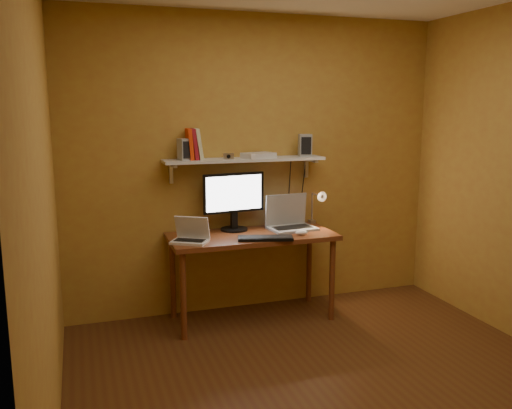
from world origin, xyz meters
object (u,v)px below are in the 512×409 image
object	(u,v)px
laptop	(289,220)
mouse	(302,233)
desk	(252,244)
shelf_camera	(229,156)
netbook	(191,235)
desk_lamp	(318,203)
wall_shelf	(245,160)
keyboard	(265,238)
router	(258,155)
monitor	(234,198)
speaker_right	(305,145)
speaker_left	(185,149)

from	to	relation	value
laptop	mouse	distance (m)	0.27
desk	shelf_camera	bearing A→B (deg)	144.05
netbook	desk_lamp	bearing A→B (deg)	41.70
mouse	wall_shelf	bearing A→B (deg)	139.28
laptop	keyboard	world-z (taller)	laptop
keyboard	desk	bearing A→B (deg)	117.02
desk_lamp	router	bearing A→B (deg)	174.25
laptop	mouse	world-z (taller)	laptop
mouse	keyboard	bearing A→B (deg)	-168.86
mouse	router	bearing A→B (deg)	130.03
wall_shelf	monitor	size ratio (longest dim) A/B	2.53
desk	mouse	bearing A→B (deg)	-22.05
desk	speaker_right	bearing A→B (deg)	18.90
mouse	router	distance (m)	0.76
netbook	shelf_camera	xyz separation A→B (m)	(0.38, 0.22, 0.60)
laptop	mouse	bearing A→B (deg)	-94.76
wall_shelf	netbook	bearing A→B (deg)	-151.60
wall_shelf	netbook	size ratio (longest dim) A/B	4.12
keyboard	mouse	xyz separation A→B (m)	(0.34, 0.06, 0.01)
wall_shelf	mouse	size ratio (longest dim) A/B	13.01
monitor	router	xyz separation A→B (m)	(0.22, -0.01, 0.37)
keyboard	speaker_right	size ratio (longest dim) A/B	2.29
speaker_left	wall_shelf	bearing A→B (deg)	-13.67
monitor	netbook	world-z (taller)	monitor
monitor	netbook	size ratio (longest dim) A/B	1.63
netbook	keyboard	bearing A→B (deg)	19.92
mouse	desk_lamp	distance (m)	0.44
wall_shelf	desk_lamp	distance (m)	0.77
laptop	netbook	distance (m)	0.95
monitor	speaker_left	bearing A→B (deg)	173.92
speaker_right	mouse	bearing A→B (deg)	-103.67
speaker_left	shelf_camera	bearing A→B (deg)	-24.96
keyboard	router	world-z (taller)	router
mouse	shelf_camera	bearing A→B (deg)	154.89
monitor	shelf_camera	size ratio (longest dim) A/B	5.93
netbook	speaker_left	distance (m)	0.71
desk	shelf_camera	world-z (taller)	shelf_camera
shelf_camera	speaker_left	bearing A→B (deg)	170.23
monitor	mouse	world-z (taller)	monitor
desk_lamp	speaker_right	bearing A→B (deg)	147.96
shelf_camera	desk	bearing A→B (deg)	-35.95
desk	laptop	xyz separation A→B (m)	(0.38, 0.11, 0.16)
monitor	router	size ratio (longest dim) A/B	2.08
laptop	router	size ratio (longest dim) A/B	1.59
mouse	shelf_camera	world-z (taller)	shelf_camera
keyboard	router	distance (m)	0.75
desk	wall_shelf	bearing A→B (deg)	90.00
speaker_right	wall_shelf	bearing A→B (deg)	-167.93
laptop	keyboard	distance (m)	0.47
laptop	netbook	size ratio (longest dim) A/B	1.24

